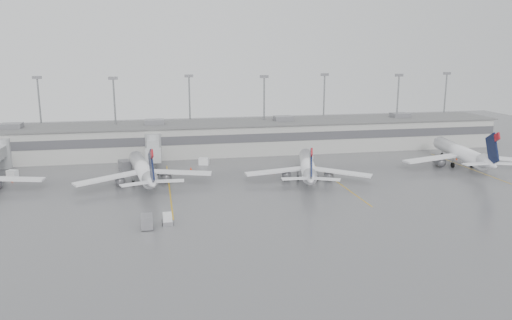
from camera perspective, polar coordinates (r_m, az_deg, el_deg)
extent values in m
plane|color=#57575A|center=(82.07, 3.06, -6.98)|extent=(260.00, 260.00, 0.00)
cube|color=#AEAEA9|center=(136.32, -3.01, 2.60)|extent=(150.00, 16.00, 8.00)
cube|color=#47474C|center=(128.31, -2.49, 2.44)|extent=(150.00, 0.15, 2.20)
cube|color=#606060|center=(135.69, -3.03, 4.29)|extent=(152.00, 17.00, 0.30)
cube|color=slate|center=(138.75, -26.16, 3.52)|extent=(5.00, 4.00, 1.30)
cube|color=slate|center=(151.14, 16.14, 4.94)|extent=(5.00, 4.00, 1.30)
cylinder|color=gray|center=(146.61, -23.41, 4.66)|extent=(0.44, 0.44, 20.00)
cube|color=slate|center=(145.76, -23.75, 8.63)|extent=(2.40, 0.50, 0.80)
cylinder|color=gray|center=(136.38, -15.78, 4.70)|extent=(0.44, 0.44, 20.00)
cube|color=slate|center=(135.47, -16.03, 8.98)|extent=(2.40, 0.50, 0.80)
cylinder|color=gray|center=(143.75, -7.57, 5.44)|extent=(0.44, 0.44, 20.00)
cube|color=slate|center=(142.88, -7.68, 9.50)|extent=(2.40, 0.50, 0.80)
cylinder|color=gray|center=(139.17, 0.93, 5.32)|extent=(0.44, 0.44, 20.00)
cube|color=slate|center=(138.28, 0.94, 9.51)|extent=(2.40, 0.50, 0.80)
cylinder|color=gray|center=(151.76, 7.75, 5.80)|extent=(0.44, 0.44, 20.00)
cube|color=slate|center=(150.95, 7.86, 9.65)|extent=(2.40, 0.50, 0.80)
cylinder|color=gray|center=(152.77, 15.82, 5.49)|extent=(0.44, 0.44, 20.00)
cube|color=slate|center=(151.95, 16.05, 9.30)|extent=(2.40, 0.50, 0.80)
cylinder|color=gray|center=(169.12, 20.73, 5.78)|extent=(0.44, 0.44, 20.00)
cube|color=slate|center=(168.38, 21.00, 9.23)|extent=(2.40, 0.50, 0.80)
cylinder|color=#A6A9AB|center=(132.10, -27.00, 0.71)|extent=(4.00, 4.00, 7.00)
cylinder|color=#A6A9AB|center=(127.13, -11.65, 1.41)|extent=(4.00, 4.00, 7.00)
cube|color=#A6A9AB|center=(120.59, -11.66, 1.21)|extent=(2.80, 13.00, 2.60)
cube|color=#A6A9AB|center=(113.24, -11.66, 0.48)|extent=(3.40, 2.40, 3.00)
cylinder|color=gray|center=(113.86, -11.59, -0.94)|extent=(0.70, 0.70, 2.80)
cube|color=black|center=(114.11, -11.57, -1.46)|extent=(2.20, 1.20, 0.70)
cube|color=#CB950B|center=(102.59, -9.87, -3.15)|extent=(0.25, 40.00, 0.01)
cube|color=#CB950B|center=(109.08, 8.84, -2.18)|extent=(0.25, 40.00, 0.01)
cube|color=#CB950B|center=(125.38, 24.03, -1.21)|extent=(0.25, 40.00, 0.01)
cube|color=white|center=(110.73, -26.34, -1.95)|extent=(13.32, 4.10, 0.35)
cylinder|color=white|center=(107.09, -12.88, -0.92)|extent=(6.39, 22.94, 3.10)
cone|color=white|center=(119.53, -13.66, 0.42)|extent=(3.49, 3.32, 3.10)
cone|color=white|center=(93.75, -11.83, -2.50)|extent=(3.82, 5.56, 3.10)
cube|color=white|center=(103.90, -16.61, -2.00)|extent=(13.22, 8.38, 0.36)
cube|color=white|center=(105.56, -8.76, -1.40)|extent=(13.69, 4.88, 0.36)
cube|color=black|center=(92.53, -11.86, -0.79)|extent=(1.16, 5.80, 6.76)
cube|color=maroon|center=(90.66, -11.82, 0.68)|extent=(0.61, 2.11, 1.96)
cylinder|color=black|center=(116.69, -13.40, -1.18)|extent=(0.49, 0.97, 0.93)
cylinder|color=black|center=(105.47, -13.84, -2.59)|extent=(0.63, 1.19, 1.14)
cylinder|color=black|center=(105.97, -11.51, -2.40)|extent=(0.63, 1.19, 1.14)
cylinder|color=white|center=(108.37, 5.90, -0.58)|extent=(8.40, 21.80, 2.97)
cone|color=white|center=(120.34, 5.65, 0.73)|extent=(3.57, 3.43, 2.97)
cone|color=white|center=(95.51, 6.25, -2.12)|extent=(4.13, 5.54, 2.97)
cube|color=white|center=(105.75, 2.21, -1.29)|extent=(12.99, 3.31, 0.35)
cube|color=white|center=(106.42, 9.68, -1.37)|extent=(12.21, 9.11, 0.35)
cube|color=black|center=(94.36, 6.31, -0.51)|extent=(1.70, 5.46, 6.47)
cube|color=maroon|center=(92.56, 6.38, 0.86)|extent=(0.80, 2.01, 1.88)
cylinder|color=black|center=(117.60, 5.68, -0.80)|extent=(0.56, 0.95, 0.89)
cylinder|color=black|center=(106.95, 4.81, -2.07)|extent=(0.71, 1.17, 1.09)
cylinder|color=black|center=(107.15, 7.03, -2.09)|extent=(0.71, 1.17, 1.09)
cylinder|color=white|center=(129.57, 22.22, 0.86)|extent=(7.40, 24.62, 3.33)
cone|color=white|center=(142.02, 20.01, 1.98)|extent=(3.81, 3.62, 3.33)
cone|color=white|center=(116.45, 25.12, -0.39)|extent=(4.22, 6.03, 3.33)
cube|color=white|center=(123.95, 19.47, 0.17)|extent=(14.69, 4.93, 0.39)
cube|color=white|center=(130.37, 25.85, 0.21)|extent=(14.11, 9.26, 0.39)
cube|color=black|center=(115.36, 25.39, 1.11)|extent=(1.38, 6.21, 7.26)
cube|color=maroon|center=(113.63, 25.84, 2.39)|extent=(0.71, 2.27, 2.11)
cylinder|color=black|center=(139.10, 20.49, 0.55)|extent=(0.55, 1.05, 1.00)
cylinder|color=black|center=(127.18, 21.55, -0.54)|extent=(0.70, 1.29, 1.22)
cylinder|color=black|center=(129.09, 23.45, -0.52)|extent=(0.70, 1.29, 1.22)
cube|color=white|center=(81.56, -10.09, -6.65)|extent=(1.46, 2.29, 1.70)
cube|color=slate|center=(81.73, -10.08, -7.00)|extent=(1.66, 2.68, 0.66)
cylinder|color=black|center=(82.62, -10.63, -6.85)|extent=(0.22, 0.53, 0.53)
cylinder|color=black|center=(82.68, -9.58, -6.80)|extent=(0.22, 0.53, 0.53)
cylinder|color=black|center=(80.84, -10.58, -7.29)|extent=(0.22, 0.53, 0.53)
cylinder|color=black|center=(80.90, -9.50, -7.23)|extent=(0.22, 0.53, 0.53)
cube|color=slate|center=(80.38, -12.37, -6.88)|extent=(1.86, 3.18, 1.91)
cylinder|color=black|center=(81.69, -12.91, -7.15)|extent=(0.26, 0.63, 0.63)
cylinder|color=black|center=(79.57, -11.76, -7.63)|extent=(0.26, 0.63, 0.63)
cube|color=white|center=(122.03, -26.08, -1.39)|extent=(2.55, 2.20, 1.52)
cube|color=white|center=(121.83, -5.98, -0.16)|extent=(2.71, 2.20, 1.66)
cube|color=white|center=(125.63, 5.92, 0.23)|extent=(2.39, 1.63, 1.67)
cube|color=slate|center=(119.57, -14.75, -0.59)|extent=(3.35, 4.21, 2.29)
cone|color=red|center=(117.39, -26.09, -2.11)|extent=(0.42, 0.42, 0.66)
cone|color=red|center=(117.12, -7.45, -0.95)|extent=(0.43, 0.43, 0.68)
cone|color=red|center=(114.20, 2.05, -1.19)|extent=(0.45, 0.45, 0.71)
cone|color=red|center=(136.69, 21.95, 0.17)|extent=(0.45, 0.45, 0.71)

